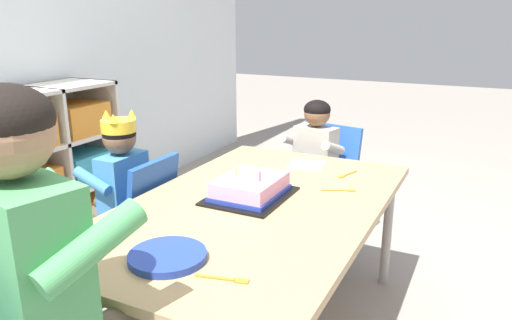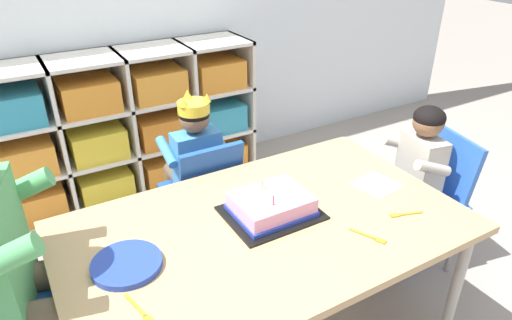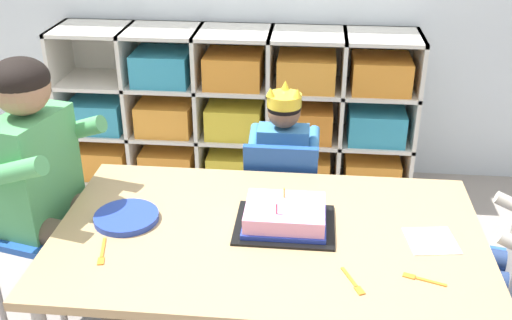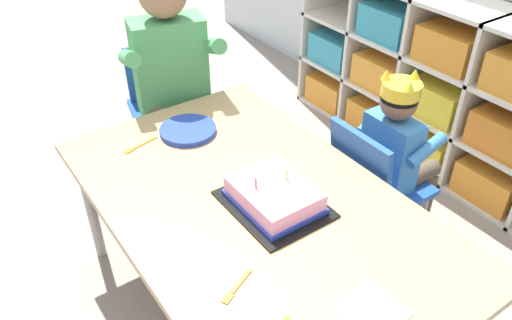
{
  "view_description": "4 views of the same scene",
  "coord_description": "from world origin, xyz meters",
  "px_view_note": "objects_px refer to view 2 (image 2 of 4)",
  "views": [
    {
      "loc": [
        -1.43,
        -0.72,
        1.2
      ],
      "look_at": [
        -0.01,
        -0.01,
        0.72
      ],
      "focal_mm": 33.85,
      "sensor_mm": 36.0,
      "label": 1
    },
    {
      "loc": [
        -0.68,
        -1.1,
        1.51
      ],
      "look_at": [
        -0.03,
        0.01,
        0.81
      ],
      "focal_mm": 32.17,
      "sensor_mm": 36.0,
      "label": 2
    },
    {
      "loc": [
        0.12,
        -1.65,
        1.66
      ],
      "look_at": [
        -0.04,
        -0.03,
        0.84
      ],
      "focal_mm": 42.8,
      "sensor_mm": 36.0,
      "label": 3
    },
    {
      "loc": [
        1.02,
        -0.7,
        1.61
      ],
      "look_at": [
        -0.02,
        0.02,
        0.7
      ],
      "focal_mm": 35.95,
      "sensor_mm": 36.0,
      "label": 4
    }
  ],
  "objects_px": {
    "fork_by_napkin": "(141,311)",
    "fork_near_child_seat": "(404,214)",
    "classroom_chair_blue": "(205,191)",
    "fork_at_table_front_edge": "(370,237)",
    "birthday_cake_on_tray": "(271,206)",
    "adult_helper_seated": "(13,251)",
    "classroom_chair_guest_side": "(426,188)",
    "paper_plate_stack": "(127,264)",
    "child_with_crown": "(193,156)",
    "guest_at_table_side": "(411,169)",
    "activity_table": "(265,234)"
  },
  "relations": [
    {
      "from": "fork_by_napkin",
      "to": "fork_near_child_seat",
      "type": "distance_m",
      "value": 0.96
    },
    {
      "from": "fork_near_child_seat",
      "to": "classroom_chair_blue",
      "type": "bearing_deg",
      "value": 139.93
    },
    {
      "from": "fork_by_napkin",
      "to": "fork_at_table_front_edge",
      "type": "height_order",
      "value": "same"
    },
    {
      "from": "fork_near_child_seat",
      "to": "fork_at_table_front_edge",
      "type": "distance_m",
      "value": 0.2
    },
    {
      "from": "birthday_cake_on_tray",
      "to": "fork_near_child_seat",
      "type": "xyz_separation_m",
      "value": [
        0.41,
        -0.25,
        -0.03
      ]
    },
    {
      "from": "adult_helper_seated",
      "to": "fork_near_child_seat",
      "type": "distance_m",
      "value": 1.27
    },
    {
      "from": "fork_near_child_seat",
      "to": "fork_at_table_front_edge",
      "type": "height_order",
      "value": "same"
    },
    {
      "from": "adult_helper_seated",
      "to": "classroom_chair_guest_side",
      "type": "height_order",
      "value": "adult_helper_seated"
    },
    {
      "from": "paper_plate_stack",
      "to": "fork_near_child_seat",
      "type": "distance_m",
      "value": 0.96
    },
    {
      "from": "child_with_crown",
      "to": "classroom_chair_guest_side",
      "type": "relative_size",
      "value": 1.3
    },
    {
      "from": "classroom_chair_blue",
      "to": "guest_at_table_side",
      "type": "relative_size",
      "value": 0.82
    },
    {
      "from": "fork_near_child_seat",
      "to": "child_with_crown",
      "type": "bearing_deg",
      "value": 136.6
    },
    {
      "from": "child_with_crown",
      "to": "guest_at_table_side",
      "type": "height_order",
      "value": "child_with_crown"
    },
    {
      "from": "guest_at_table_side",
      "to": "activity_table",
      "type": "bearing_deg",
      "value": -72.12
    },
    {
      "from": "guest_at_table_side",
      "to": "fork_at_table_front_edge",
      "type": "height_order",
      "value": "guest_at_table_side"
    },
    {
      "from": "activity_table",
      "to": "guest_at_table_side",
      "type": "xyz_separation_m",
      "value": [
        0.81,
        0.08,
        -0.01
      ]
    },
    {
      "from": "activity_table",
      "to": "fork_near_child_seat",
      "type": "height_order",
      "value": "fork_near_child_seat"
    },
    {
      "from": "paper_plate_stack",
      "to": "fork_by_napkin",
      "type": "relative_size",
      "value": 1.53
    },
    {
      "from": "classroom_chair_guest_side",
      "to": "fork_by_napkin",
      "type": "height_order",
      "value": "classroom_chair_guest_side"
    },
    {
      "from": "child_with_crown",
      "to": "paper_plate_stack",
      "type": "xyz_separation_m",
      "value": [
        -0.49,
        -0.63,
        0.05
      ]
    },
    {
      "from": "adult_helper_seated",
      "to": "paper_plate_stack",
      "type": "relative_size",
      "value": 5.0
    },
    {
      "from": "guest_at_table_side",
      "to": "paper_plate_stack",
      "type": "distance_m",
      "value": 1.29
    },
    {
      "from": "adult_helper_seated",
      "to": "fork_at_table_front_edge",
      "type": "xyz_separation_m",
      "value": [
        1.02,
        -0.36,
        -0.11
      ]
    },
    {
      "from": "classroom_chair_guest_side",
      "to": "activity_table",
      "type": "bearing_deg",
      "value": -74.14
    },
    {
      "from": "classroom_chair_blue",
      "to": "fork_by_napkin",
      "type": "relative_size",
      "value": 4.66
    },
    {
      "from": "fork_at_table_front_edge",
      "to": "paper_plate_stack",
      "type": "bearing_deg",
      "value": 46.13
    },
    {
      "from": "guest_at_table_side",
      "to": "fork_at_table_front_edge",
      "type": "relative_size",
      "value": 6.43
    },
    {
      "from": "adult_helper_seated",
      "to": "fork_at_table_front_edge",
      "type": "bearing_deg",
      "value": -96.17
    },
    {
      "from": "activity_table",
      "to": "guest_at_table_side",
      "type": "height_order",
      "value": "guest_at_table_side"
    },
    {
      "from": "activity_table",
      "to": "paper_plate_stack",
      "type": "bearing_deg",
      "value": 176.87
    },
    {
      "from": "guest_at_table_side",
      "to": "fork_by_napkin",
      "type": "distance_m",
      "value": 1.33
    },
    {
      "from": "classroom_chair_guest_side",
      "to": "fork_at_table_front_edge",
      "type": "height_order",
      "value": "classroom_chair_guest_side"
    },
    {
      "from": "activity_table",
      "to": "fork_near_child_seat",
      "type": "xyz_separation_m",
      "value": [
        0.46,
        -0.2,
        0.04
      ]
    },
    {
      "from": "birthday_cake_on_tray",
      "to": "paper_plate_stack",
      "type": "xyz_separation_m",
      "value": [
        -0.53,
        -0.02,
        -0.02
      ]
    },
    {
      "from": "child_with_crown",
      "to": "fork_near_child_seat",
      "type": "distance_m",
      "value": 0.97
    },
    {
      "from": "classroom_chair_blue",
      "to": "adult_helper_seated",
      "type": "xyz_separation_m",
      "value": [
        -0.77,
        -0.43,
        0.28
      ]
    },
    {
      "from": "guest_at_table_side",
      "to": "classroom_chair_blue",
      "type": "bearing_deg",
      "value": -108.37
    },
    {
      "from": "activity_table",
      "to": "classroom_chair_blue",
      "type": "relative_size",
      "value": 2.11
    },
    {
      "from": "adult_helper_seated",
      "to": "guest_at_table_side",
      "type": "xyz_separation_m",
      "value": [
        1.57,
        -0.04,
        -0.16
      ]
    },
    {
      "from": "birthday_cake_on_tray",
      "to": "fork_by_napkin",
      "type": "distance_m",
      "value": 0.59
    },
    {
      "from": "birthday_cake_on_tray",
      "to": "guest_at_table_side",
      "type": "bearing_deg",
      "value": 3.11
    },
    {
      "from": "child_with_crown",
      "to": "birthday_cake_on_tray",
      "type": "xyz_separation_m",
      "value": [
        0.04,
        -0.62,
        0.07
      ]
    },
    {
      "from": "adult_helper_seated",
      "to": "guest_at_table_side",
      "type": "height_order",
      "value": "adult_helper_seated"
    },
    {
      "from": "guest_at_table_side",
      "to": "adult_helper_seated",
      "type": "bearing_deg",
      "value": -79.49
    },
    {
      "from": "child_with_crown",
      "to": "birthday_cake_on_tray",
      "type": "distance_m",
      "value": 0.62
    },
    {
      "from": "classroom_chair_blue",
      "to": "fork_by_napkin",
      "type": "xyz_separation_m",
      "value": [
        -0.51,
        -0.72,
        0.17
      ]
    },
    {
      "from": "child_with_crown",
      "to": "guest_at_table_side",
      "type": "xyz_separation_m",
      "value": [
        0.8,
        -0.57,
        -0.02
      ]
    },
    {
      "from": "activity_table",
      "to": "birthday_cake_on_tray",
      "type": "relative_size",
      "value": 4.26
    },
    {
      "from": "paper_plate_stack",
      "to": "classroom_chair_blue",
      "type": "bearing_deg",
      "value": 46.99
    },
    {
      "from": "fork_by_napkin",
      "to": "activity_table",
      "type": "bearing_deg",
      "value": -84.26
    }
  ]
}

